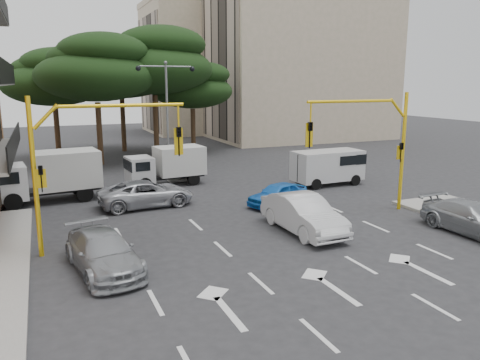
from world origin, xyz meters
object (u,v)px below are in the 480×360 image
(box_truck_b, at_px, (166,166))
(signal_mast_left, at_px, (84,152))
(car_silver_wagon, at_px, (103,252))
(car_silver_parked, at_px, (473,218))
(van_white, at_px, (328,167))
(signal_mast_right, at_px, (375,136))
(car_silver_cross_a, at_px, (147,193))
(car_blue_compact, at_px, (278,194))
(car_white_hatch, at_px, (303,214))
(box_truck_a, at_px, (48,177))
(street_lamp_center, at_px, (167,98))

(box_truck_b, bearing_deg, signal_mast_left, 146.69)
(car_silver_wagon, relative_size, car_silver_parked, 0.99)
(signal_mast_left, distance_m, van_white, 16.88)
(signal_mast_right, distance_m, van_white, 7.31)
(car_silver_cross_a, distance_m, box_truck_b, 5.33)
(signal_mast_right, distance_m, car_blue_compact, 5.84)
(car_silver_cross_a, bearing_deg, box_truck_b, -29.43)
(signal_mast_left, height_order, car_silver_parked, signal_mast_left)
(car_white_hatch, distance_m, car_silver_cross_a, 8.88)
(van_white, distance_m, box_truck_a, 16.75)
(car_white_hatch, relative_size, car_silver_cross_a, 0.99)
(box_truck_b, bearing_deg, car_white_hatch, -169.91)
(street_lamp_center, height_order, car_blue_compact, street_lamp_center)
(car_silver_cross_a, xyz_separation_m, van_white, (11.86, 0.84, 0.43))
(signal_mast_left, distance_m, car_white_hatch, 9.46)
(street_lamp_center, height_order, van_white, street_lamp_center)
(signal_mast_left, xyz_separation_m, car_blue_compact, (9.94, 3.15, -3.27))
(signal_mast_left, height_order, car_blue_compact, signal_mast_left)
(signal_mast_left, relative_size, car_silver_cross_a, 1.20)
(car_silver_wagon, bearing_deg, van_white, 22.13)
(car_white_hatch, bearing_deg, signal_mast_left, 170.31)
(car_silver_wagon, distance_m, box_truck_a, 11.35)
(van_white, bearing_deg, street_lamp_center, -132.96)
(signal_mast_right, xyz_separation_m, car_white_hatch, (-4.76, -1.32, -3.07))
(car_white_hatch, bearing_deg, car_silver_wagon, -174.15)
(car_silver_parked, height_order, box_truck_b, box_truck_b)
(street_lamp_center, bearing_deg, signal_mast_left, -115.91)
(signal_mast_right, xyz_separation_m, signal_mast_left, (-13.61, 0.00, 0.00))
(car_silver_cross_a, relative_size, box_truck_b, 1.01)
(signal_mast_right, height_order, car_blue_compact, signal_mast_right)
(street_lamp_center, distance_m, car_silver_cross_a, 10.12)
(car_silver_wagon, xyz_separation_m, box_truck_b, (5.53, 12.88, 0.54))
(car_silver_wagon, xyz_separation_m, car_silver_cross_a, (3.23, 8.11, 0.01))
(signal_mast_right, distance_m, car_silver_cross_a, 12.09)
(street_lamp_center, xyz_separation_m, van_white, (8.50, -7.46, -4.31))
(street_lamp_center, relative_size, van_white, 1.73)
(van_white, relative_size, box_truck_a, 0.80)
(signal_mast_left, xyz_separation_m, car_silver_parked, (15.50, -4.42, -3.20))
(street_lamp_center, relative_size, car_blue_compact, 2.15)
(signal_mast_right, height_order, car_silver_cross_a, signal_mast_right)
(street_lamp_center, xyz_separation_m, car_silver_wagon, (-6.59, -16.40, -4.75))
(signal_mast_left, distance_m, box_truck_a, 9.28)
(car_blue_compact, relative_size, car_silver_wagon, 0.77)
(car_white_hatch, xyz_separation_m, car_silver_wagon, (-8.64, -1.07, -0.13))
(car_silver_parked, relative_size, box_truck_b, 0.95)
(street_lamp_center, xyz_separation_m, box_truck_b, (-1.06, -3.51, -4.21))
(box_truck_a, distance_m, box_truck_b, 7.22)
(car_white_hatch, distance_m, car_blue_compact, 4.61)
(signal_mast_right, xyz_separation_m, box_truck_b, (-7.87, 10.50, -2.66))
(box_truck_b, bearing_deg, car_silver_cross_a, 149.66)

